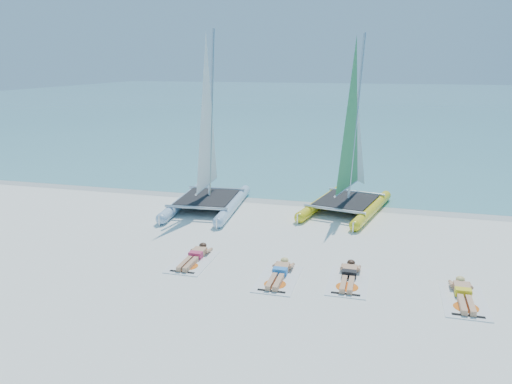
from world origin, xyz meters
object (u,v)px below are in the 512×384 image
Objects in this scene: sunbather_c at (349,275)px; towel_a at (193,262)px; towel_d at (464,301)px; sunbather_b at (280,272)px; towel_c at (348,282)px; sunbather_a at (195,256)px; towel_b at (278,279)px; catamaran_blue at (207,155)px; catamaran_yellow at (352,153)px; sunbather_d at (463,293)px.

towel_a is at bearing 179.95° from sunbather_c.
towel_a is 7.06m from towel_d.
sunbather_b is 1.00× the size of sunbather_c.
towel_a is 1.07× the size of sunbather_b.
towel_c and towel_d have the same top height.
sunbather_a is 7.08m from towel_d.
catamaran_blue is at bearing 124.98° from towel_b.
towel_a is 4.33m from sunbather_c.
sunbather_c is (0.51, -6.64, -1.99)m from catamaran_yellow.
towel_c is at bearing 176.10° from sunbather_d.
catamaran_blue reaches higher than towel_d.
towel_a is at bearing 175.35° from towel_d.
catamaran_yellow is at bearing 114.67° from sunbather_d.
sunbather_a is at bearing 177.40° from sunbather_c.
catamaran_yellow reaches higher than sunbather_b.
sunbather_a reaches higher than towel_b.
towel_d is at bearing -90.00° from sunbather_d.
sunbather_b is (2.56, -0.31, 0.11)m from towel_a.
towel_d is (4.48, -0.26, -0.11)m from sunbather_b.
sunbather_b is (-0.00, 0.19, 0.11)m from towel_b.
towel_d is at bearing -0.88° from towel_b.
sunbather_b reaches higher than towel_d.
sunbather_a is (1.46, -5.05, -1.94)m from catamaran_blue.
sunbather_a is 2.61m from sunbather_b.
sunbather_a is 1.00× the size of sunbather_c.
sunbather_a is 0.93× the size of towel_c.
sunbather_a is at bearing 173.80° from towel_d.
towel_c is (1.76, 0.31, 0.00)m from towel_b.
sunbather_d is (3.23, -7.02, -1.99)m from catamaran_yellow.
catamaran_blue is 5.81m from towel_a.
sunbather_b is 1.79m from sunbather_c.
sunbather_c is (4.32, -0.20, 0.00)m from sunbather_a.
sunbather_d is (8.50, -5.62, -1.94)m from catamaran_blue.
sunbather_b reaches higher than towel_a.
catamaran_blue is 3.99× the size of sunbather_a.
towel_d is (4.48, -0.07, 0.00)m from towel_b.
catamaran_yellow is 7.94m from towel_a.
towel_a is 1.07× the size of sunbather_a.
sunbather_d is (2.71, -0.18, 0.11)m from towel_c.
catamaran_blue reaches higher than sunbather_c.
towel_b is at bearing -170.10° from towel_c.
towel_b is at bearing -178.42° from sunbather_d.
towel_a is at bearing 173.05° from sunbather_b.
sunbather_d is at bearing -4.65° from sunbather_a.
sunbather_c is at bearing 9.90° from sunbather_b.
sunbather_a reaches higher than towel_a.
sunbather_b is at bearing -87.75° from catamaran_yellow.
sunbather_b is at bearing -6.95° from towel_a.
towel_c is (5.79, -5.44, -2.04)m from catamaran_blue.
towel_c is at bearing 3.76° from sunbather_b.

